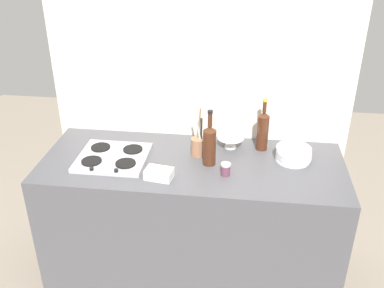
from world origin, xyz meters
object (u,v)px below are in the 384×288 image
object	(u,v)px
plate_stack	(293,154)
utensil_crock	(198,145)
wine_bottle_leftmost	(210,144)
wine_bottle_mid_left	(263,130)
mixing_bowl	(231,142)
condiment_jar_front	(226,169)
stovetop_hob	(113,157)
butter_dish	(159,174)

from	to	relation	value
plate_stack	utensil_crock	world-z (taller)	utensil_crock
wine_bottle_leftmost	utensil_crock	world-z (taller)	wine_bottle_leftmost
wine_bottle_mid_left	mixing_bowl	size ratio (longest dim) A/B	2.08
condiment_jar_front	mixing_bowl	bearing A→B (deg)	88.07
condiment_jar_front	wine_bottle_leftmost	bearing A→B (deg)	132.33
plate_stack	wine_bottle_mid_left	world-z (taller)	wine_bottle_mid_left
plate_stack	condiment_jar_front	xyz separation A→B (m)	(-0.39, -0.21, -0.00)
stovetop_hob	butter_dish	size ratio (longest dim) A/B	2.71
wine_bottle_leftmost	plate_stack	bearing A→B (deg)	11.64
wine_bottle_mid_left	butter_dish	world-z (taller)	wine_bottle_mid_left
butter_dish	stovetop_hob	bearing A→B (deg)	151.73
wine_bottle_mid_left	utensil_crock	distance (m)	0.41
plate_stack	mixing_bowl	world-z (taller)	plate_stack
stovetop_hob	utensil_crock	distance (m)	0.52
plate_stack	utensil_crock	bearing A→B (deg)	-179.64
mixing_bowl	wine_bottle_leftmost	bearing A→B (deg)	-117.86
plate_stack	butter_dish	world-z (taller)	plate_stack
plate_stack	butter_dish	size ratio (longest dim) A/B	1.40
mixing_bowl	butter_dish	distance (m)	0.55
butter_dish	utensil_crock	xyz separation A→B (m)	(0.18, 0.29, 0.04)
mixing_bowl	butter_dish	world-z (taller)	mixing_bowl
wine_bottle_leftmost	stovetop_hob	bearing A→B (deg)	-177.71
wine_bottle_leftmost	mixing_bowl	bearing A→B (deg)	62.14
butter_dish	utensil_crock	size ratio (longest dim) A/B	0.47
mixing_bowl	utensil_crock	bearing A→B (deg)	-148.36
stovetop_hob	wine_bottle_mid_left	xyz separation A→B (m)	(0.88, 0.25, 0.12)
stovetop_hob	mixing_bowl	bearing A→B (deg)	19.04
stovetop_hob	butter_dish	distance (m)	0.36
wine_bottle_leftmost	butter_dish	xyz separation A→B (m)	(-0.26, -0.19, -0.10)
stovetop_hob	mixing_bowl	distance (m)	0.73
wine_bottle_leftmost	butter_dish	size ratio (longest dim) A/B	2.27
butter_dish	condiment_jar_front	world-z (taller)	condiment_jar_front
stovetop_hob	utensil_crock	size ratio (longest dim) A/B	1.27
utensil_crock	condiment_jar_front	distance (m)	0.28
butter_dish	condiment_jar_front	xyz separation A→B (m)	(0.36, 0.08, 0.01)
utensil_crock	condiment_jar_front	xyz separation A→B (m)	(0.18, -0.21, -0.03)
stovetop_hob	condiment_jar_front	xyz separation A→B (m)	(0.68, -0.09, 0.02)
plate_stack	stovetop_hob	bearing A→B (deg)	-173.36
stovetop_hob	wine_bottle_leftmost	size ratio (longest dim) A/B	1.20
stovetop_hob	utensil_crock	world-z (taller)	utensil_crock
stovetop_hob	mixing_bowl	size ratio (longest dim) A/B	2.52
stovetop_hob	wine_bottle_leftmost	xyz separation A→B (m)	(0.58, 0.02, 0.11)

